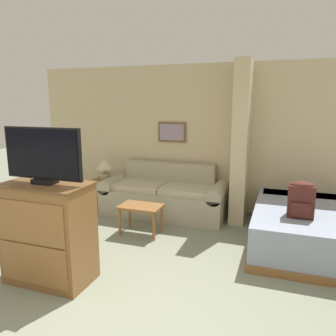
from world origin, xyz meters
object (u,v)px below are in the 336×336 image
at_px(couch, 164,196).
at_px(backpack, 301,199).
at_px(coffee_table, 141,210).
at_px(tv_dresser, 49,233).
at_px(bed, 309,227).
at_px(table_lamp, 105,165).
at_px(tv, 43,156).

bearing_deg(couch, backpack, -24.76).
bearing_deg(couch, coffee_table, -91.61).
bearing_deg(tv_dresser, bed, 34.28).
bearing_deg(coffee_table, table_lamp, 139.97).
bearing_deg(table_lamp, coffee_table, -40.03).
distance_m(table_lamp, tv, 2.68).
bearing_deg(backpack, tv, -150.30).
xyz_separation_m(couch, coffee_table, (-0.03, -0.95, 0.05)).
height_order(table_lamp, backpack, backpack).
height_order(table_lamp, tv, tv).
bearing_deg(coffee_table, bed, 8.37).
height_order(coffee_table, tv, tv).
distance_m(tv, bed, 3.52).
xyz_separation_m(tv_dresser, backpack, (2.60, 1.48, 0.22)).
height_order(bed, backpack, backpack).
distance_m(couch, tv, 2.74).
height_order(tv_dresser, backpack, tv_dresser).
bearing_deg(tv, couch, 80.02).
relative_size(tv, backpack, 2.02).
relative_size(tv_dresser, tv, 1.20).
distance_m(table_lamp, backpack, 3.50).
bearing_deg(tv_dresser, table_lamp, 106.67).
relative_size(tv, bed, 0.46).
relative_size(couch, coffee_table, 3.47).
relative_size(tv_dresser, bed, 0.56).
xyz_separation_m(coffee_table, backpack, (2.19, -0.05, 0.40)).
xyz_separation_m(table_lamp, bed, (3.50, -0.63, -0.52)).
bearing_deg(tv_dresser, tv, 90.00).
height_order(tv_dresser, tv, tv).
distance_m(couch, tv_dresser, 2.53).
relative_size(bed, backpack, 4.36).
bearing_deg(backpack, table_lamp, 163.04).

